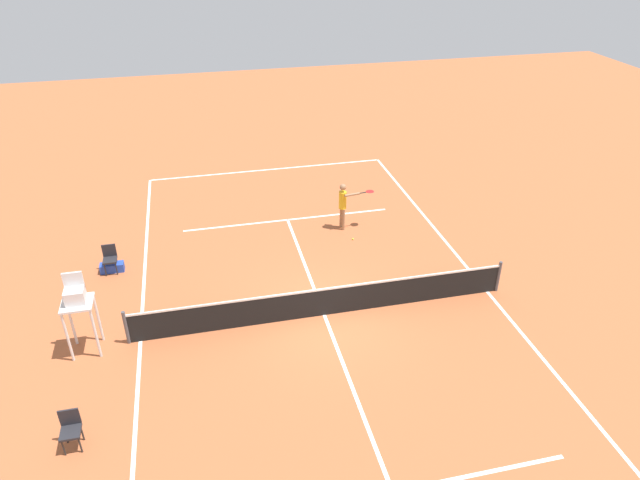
{
  "coord_description": "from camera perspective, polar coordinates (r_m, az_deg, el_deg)",
  "views": [
    {
      "loc": [
        3.2,
        13.3,
        10.56
      ],
      "look_at": [
        -0.57,
        -3.01,
        0.8
      ],
      "focal_mm": 32.29,
      "sensor_mm": 36.0,
      "label": 1
    }
  ],
  "objects": [
    {
      "name": "umpire_chair",
      "position": [
        16.37,
        -22.96,
        -5.68
      ],
      "size": [
        0.8,
        0.8,
        2.41
      ],
      "color": "silver",
      "rests_on": "ground"
    },
    {
      "name": "court_lines",
      "position": [
        17.28,
        0.42,
        -7.42
      ],
      "size": [
        10.7,
        22.47,
        0.01
      ],
      "color": "white",
      "rests_on": "ground"
    },
    {
      "name": "tennis_ball",
      "position": [
        21.0,
        3.28,
        0.1
      ],
      "size": [
        0.07,
        0.07,
        0.07
      ],
      "primitive_type": "sphere",
      "color": "#CCE033",
      "rests_on": "ground"
    },
    {
      "name": "courtside_chair_near",
      "position": [
        14.51,
        -23.5,
        -16.72
      ],
      "size": [
        0.44,
        0.46,
        0.95
      ],
      "color": "#262626",
      "rests_on": "ground"
    },
    {
      "name": "equipment_bag",
      "position": [
        20.34,
        -19.9,
        -2.57
      ],
      "size": [
        0.76,
        0.32,
        0.3
      ],
      "primitive_type": "cube",
      "color": "#2647B7",
      "rests_on": "ground"
    },
    {
      "name": "tennis_net",
      "position": [
        16.98,
        0.43,
        -6.1
      ],
      "size": [
        11.3,
        0.1,
        1.07
      ],
      "color": "#4C4C51",
      "rests_on": "ground"
    },
    {
      "name": "courtside_chair_mid",
      "position": [
        20.15,
        -20.11,
        -1.64
      ],
      "size": [
        0.44,
        0.46,
        0.95
      ],
      "color": "#262626",
      "rests_on": "ground"
    },
    {
      "name": "ground_plane",
      "position": [
        17.28,
        0.42,
        -7.43
      ],
      "size": [
        60.0,
        60.0,
        0.0
      ],
      "primitive_type": "plane",
      "color": "#AD5933"
    },
    {
      "name": "player_serving",
      "position": [
        21.26,
        2.39,
        3.78
      ],
      "size": [
        1.34,
        0.46,
        1.82
      ],
      "rotation": [
        0.0,
        0.0,
        1.71
      ],
      "color": "#9E704C",
      "rests_on": "ground"
    }
  ]
}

